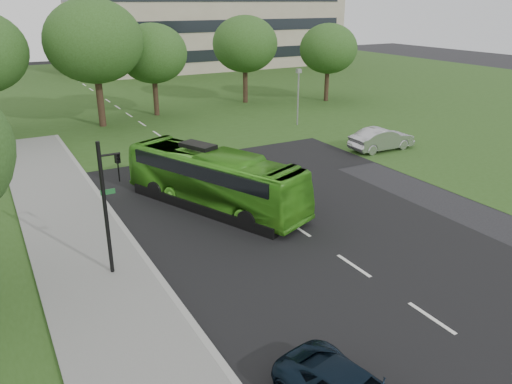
% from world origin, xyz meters
% --- Properties ---
extents(ground, '(160.00, 160.00, 0.00)m').
position_xyz_m(ground, '(0.00, 0.00, 0.00)').
color(ground, black).
rests_on(ground, ground).
extents(street_surfaces, '(120.00, 120.00, 0.15)m').
position_xyz_m(street_surfaces, '(-0.38, 22.75, 0.03)').
color(street_surfaces, black).
rests_on(street_surfaces, ground).
extents(tree_park_b, '(7.73, 7.73, 10.14)m').
position_xyz_m(tree_park_b, '(-3.10, 26.78, 6.84)').
color(tree_park_b, black).
rests_on(tree_park_b, ground).
extents(tree_park_c, '(6.09, 6.09, 8.09)m').
position_xyz_m(tree_park_c, '(2.25, 28.71, 5.49)').
color(tree_park_c, black).
rests_on(tree_park_c, ground).
extents(tree_park_d, '(6.48, 6.48, 8.57)m').
position_xyz_m(tree_park_d, '(12.24, 30.15, 5.80)').
color(tree_park_d, black).
rests_on(tree_park_d, ground).
extents(tree_park_e, '(5.84, 5.84, 7.78)m').
position_xyz_m(tree_park_e, '(20.06, 26.83, 5.29)').
color(tree_park_e, black).
rests_on(tree_park_e, ground).
extents(bus, '(6.31, 10.63, 2.92)m').
position_xyz_m(bus, '(-2.21, 6.35, 1.46)').
color(bus, '#449C20').
rests_on(bus, ground).
extents(sedan, '(4.80, 1.73, 1.57)m').
position_xyz_m(sedan, '(12.35, 10.00, 0.79)').
color(sedan, '#ADADB2').
rests_on(sedan, ground).
extents(traffic_light, '(0.85, 0.25, 5.30)m').
position_xyz_m(traffic_light, '(-8.37, 2.00, 3.11)').
color(traffic_light, black).
rests_on(traffic_light, ground).
extents(camera_pole, '(0.45, 0.41, 4.66)m').
position_xyz_m(camera_pole, '(11.35, 19.15, 3.01)').
color(camera_pole, gray).
rests_on(camera_pole, ground).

